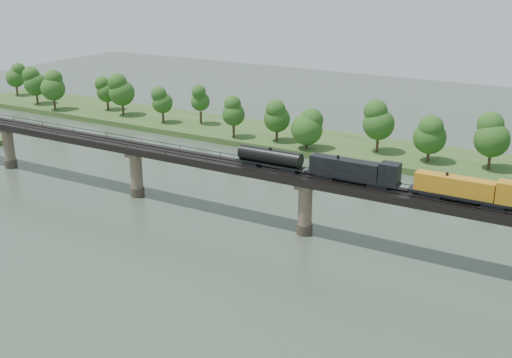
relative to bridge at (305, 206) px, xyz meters
The scene contains 6 objects.
ground 30.49m from the bridge, 90.00° to the right, with size 400.00×400.00×0.00m, color #344335.
far_bank 55.20m from the bridge, 90.00° to the left, with size 300.00×24.00×1.60m, color #315120.
bridge is the anchor object (origin of this frame).
bridge_superstructure 6.33m from the bridge, 90.00° to the left, with size 220.00×4.90×0.75m.
far_treeline 51.30m from the bridge, 99.23° to the left, with size 289.06×17.54×13.60m.
freight_train 23.07m from the bridge, ahead, with size 69.23×2.70×4.77m.
Camera 1 is at (47.19, -69.49, 48.74)m, focal length 45.00 mm.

